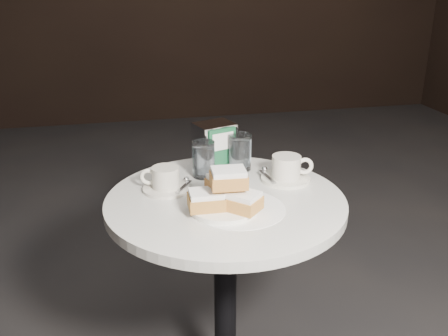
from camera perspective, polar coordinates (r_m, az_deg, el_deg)
cafe_table at (r=1.55m, az=0.16°, el=-10.06°), size 0.70×0.70×0.74m
sugar_spill at (r=1.39m, az=1.75°, el=-4.64°), size 0.30×0.30×0.00m
beignet_plate at (r=1.36m, az=0.14°, el=-3.13°), size 0.25×0.25×0.12m
coffee_cup_left at (r=1.50m, az=-6.71°, el=-1.41°), size 0.18×0.18×0.07m
coffee_cup_right at (r=1.57m, az=7.16°, el=-0.21°), size 0.18×0.18×0.08m
water_glass_left at (r=1.59m, az=-2.36°, el=0.95°), size 0.09×0.09×0.12m
water_glass_right at (r=1.64m, az=1.83°, el=1.79°), size 0.09×0.09×0.12m
napkin_dispenser at (r=1.68m, az=-1.07°, el=2.73°), size 0.15×0.13×0.15m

